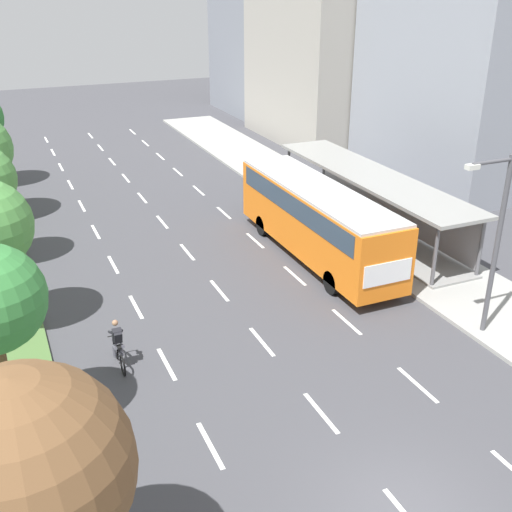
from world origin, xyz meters
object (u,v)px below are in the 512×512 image
Objects in this scene: bus_shelter at (374,196)px; bus at (316,215)px; cyclist at (118,346)px; streetlight at (495,235)px; median_tree_nearest at (26,472)px.

bus reaches higher than bus_shelter.
cyclist is (-10.20, -5.23, -1.28)m from bus.
bus is 1.74× the size of streetlight.
median_tree_nearest reaches higher than bus_shelter.
cyclist is at bearing 165.60° from streetlight.
bus_shelter is 7.84× the size of cyclist.
bus is at bearing 104.47° from streetlight.
streetlight is (12.37, -3.18, 3.10)m from cyclist.
bus is 6.20× the size of cyclist.
median_tree_nearest reaches higher than cyclist.
bus_shelter reaches higher than cyclist.
streetlight is (15.51, 5.48, -0.22)m from median_tree_nearest.
streetlight reaches higher than cyclist.
median_tree_nearest is at bearing -109.92° from cyclist.
median_tree_nearest is 0.91× the size of streetlight.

